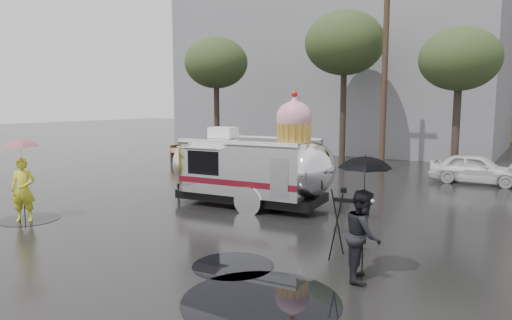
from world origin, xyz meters
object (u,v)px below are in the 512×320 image
Objects in this scene: person_left at (23,190)px; tripod at (343,217)px; airstream_trailer at (253,165)px; person_right at (363,235)px.

tripod is (8.61, 1.88, 0.03)m from person_left.
person_left is 1.15× the size of tripod.
airstream_trailer is 4.02× the size of person_right.
tripod is (-0.74, 0.86, 0.06)m from person_right.
person_left is 9.41m from person_right.
airstream_trailer is 6.64m from person_left.
airstream_trailer reaches higher than person_left.
airstream_trailer is 4.46× the size of tripod.
person_right is (9.35, 1.01, -0.03)m from person_left.
tripod is at bearing -41.85° from airstream_trailer.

